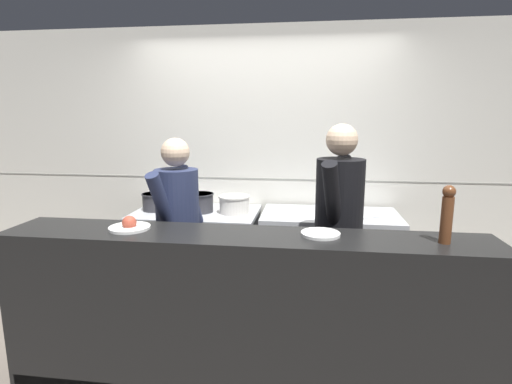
# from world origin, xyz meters

# --- Properties ---
(ground_plane) EXTENTS (14.00, 14.00, 0.00)m
(ground_plane) POSITION_xyz_m (0.00, 0.00, 0.00)
(ground_plane) COLOR #6B6056
(wall_back_tiled) EXTENTS (8.00, 0.06, 2.60)m
(wall_back_tiled) POSITION_xyz_m (0.00, 1.36, 1.30)
(wall_back_tiled) COLOR silver
(wall_back_tiled) RESTS_ON ground_plane
(oven_range) EXTENTS (1.14, 0.71, 0.89)m
(oven_range) POSITION_xyz_m (-0.59, 0.96, 0.45)
(oven_range) COLOR #232326
(oven_range) RESTS_ON ground_plane
(prep_counter) EXTENTS (1.21, 0.65, 0.91)m
(prep_counter) POSITION_xyz_m (0.64, 0.96, 0.45)
(prep_counter) COLOR #B7BABF
(prep_counter) RESTS_ON ground_plane
(pass_counter) EXTENTS (3.05, 0.45, 1.05)m
(pass_counter) POSITION_xyz_m (0.05, -0.21, 0.52)
(pass_counter) COLOR black
(pass_counter) RESTS_ON ground_plane
(stock_pot) EXTENTS (0.24, 0.24, 0.16)m
(stock_pot) POSITION_xyz_m (-0.98, 0.96, 0.98)
(stock_pot) COLOR #2D2D33
(stock_pot) RESTS_ON oven_range
(sauce_pot) EXTENTS (0.25, 0.25, 0.17)m
(sauce_pot) POSITION_xyz_m (-0.55, 0.95, 0.98)
(sauce_pot) COLOR #2D2D33
(sauce_pot) RESTS_ON oven_range
(braising_pot) EXTENTS (0.29, 0.29, 0.16)m
(braising_pot) POSITION_xyz_m (-0.23, 0.95, 0.98)
(braising_pot) COLOR beige
(braising_pot) RESTS_ON oven_range
(mixing_bowl_steel) EXTENTS (0.22, 0.22, 0.11)m
(mixing_bowl_steel) POSITION_xyz_m (0.53, 1.01, 0.96)
(mixing_bowl_steel) COLOR #B7BABF
(mixing_bowl_steel) RESTS_ON prep_counter
(chefs_knife) EXTENTS (0.35, 0.23, 0.02)m
(chefs_knife) POSITION_xyz_m (0.85, 0.79, 0.91)
(chefs_knife) COLOR #B7BABF
(chefs_knife) RESTS_ON prep_counter
(plated_dish_main) EXTENTS (0.26, 0.26, 0.09)m
(plated_dish_main) POSITION_xyz_m (-0.70, -0.19, 1.07)
(plated_dish_main) COLOR white
(plated_dish_main) RESTS_ON pass_counter
(plated_dish_appetiser) EXTENTS (0.24, 0.24, 0.02)m
(plated_dish_appetiser) POSITION_xyz_m (0.52, -0.16, 1.06)
(plated_dish_appetiser) COLOR white
(plated_dish_appetiser) RESTS_ON pass_counter
(pepper_mill) EXTENTS (0.07, 0.07, 0.34)m
(pepper_mill) POSITION_xyz_m (1.22, -0.21, 1.22)
(pepper_mill) COLOR brown
(pepper_mill) RESTS_ON pass_counter
(chef_head_cook) EXTENTS (0.39, 0.70, 1.61)m
(chef_head_cook) POSITION_xyz_m (-0.54, 0.30, 0.89)
(chef_head_cook) COLOR black
(chef_head_cook) RESTS_ON ground_plane
(chef_sous) EXTENTS (0.44, 0.74, 1.71)m
(chef_sous) POSITION_xyz_m (0.67, 0.36, 0.95)
(chef_sous) COLOR black
(chef_sous) RESTS_ON ground_plane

